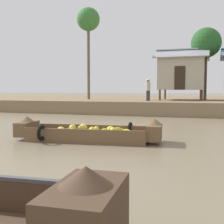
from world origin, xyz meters
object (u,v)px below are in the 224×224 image
palm_tree_mid (88,21)px  vendor_person (148,88)px  banana_boat (88,133)px  palm_tree_near (206,43)px  stilt_house_left (182,73)px

palm_tree_mid → vendor_person: palm_tree_mid is taller
banana_boat → palm_tree_near: bearing=77.7°
banana_boat → vendor_person: vendor_person is taller
palm_tree_mid → vendor_person: (5.59, -1.94, -5.70)m
palm_tree_near → palm_tree_mid: (-9.56, -1.73, 2.06)m
vendor_person → banana_boat: bearing=-87.9°
stilt_house_left → vendor_person: size_ratio=2.53×
palm_tree_near → palm_tree_mid: 9.93m
palm_tree_mid → vendor_person: size_ratio=4.68×
palm_tree_near → vendor_person: palm_tree_near is taller
vendor_person → palm_tree_near: bearing=42.9°
stilt_house_left → palm_tree_near: size_ratio=0.72×
palm_tree_near → vendor_person: 6.52m
banana_boat → palm_tree_mid: (-6.06, 14.31, 7.29)m
palm_tree_mid → vendor_person: bearing=-19.2°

